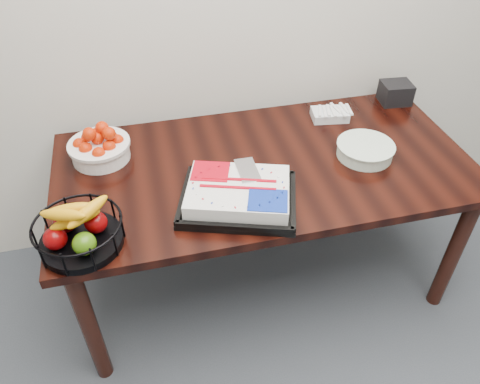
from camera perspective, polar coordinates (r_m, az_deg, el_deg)
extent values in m
cube|color=black|center=(2.05, 2.95, 3.12)|extent=(1.80, 0.90, 0.04)
cylinder|color=black|center=(2.03, -17.92, -15.20)|extent=(0.07, 0.07, 0.71)
cylinder|color=black|center=(2.54, -17.89, -1.50)|extent=(0.07, 0.07, 0.71)
cylinder|color=black|center=(2.39, 24.59, -6.74)|extent=(0.07, 0.07, 0.71)
cylinder|color=black|center=(2.83, 16.73, 3.76)|extent=(0.07, 0.07, 0.71)
cube|color=black|center=(1.83, -0.22, -1.08)|extent=(0.53, 0.47, 0.02)
cube|color=white|center=(1.80, -0.23, -0.05)|extent=(0.46, 0.40, 0.07)
cube|color=#B40314|center=(1.82, -4.36, 1.79)|extent=(0.18, 0.16, 0.00)
cube|color=#0D2894|center=(1.74, 4.07, -0.17)|extent=(0.18, 0.16, 0.00)
cube|color=silver|center=(1.85, -0.06, 2.83)|extent=(0.08, 0.16, 0.00)
cylinder|color=white|center=(2.13, -16.65, 4.85)|extent=(0.25, 0.25, 0.08)
cylinder|color=white|center=(2.11, -16.83, 5.61)|extent=(0.27, 0.27, 0.01)
cylinder|color=black|center=(1.76, -18.69, -5.72)|extent=(0.29, 0.29, 0.03)
torus|color=black|center=(1.70, -19.30, -3.67)|extent=(0.31, 0.31, 0.01)
cylinder|color=white|center=(2.13, 14.98, 4.89)|extent=(0.24, 0.24, 0.05)
cylinder|color=white|center=(2.12, 15.12, 5.56)|extent=(0.25, 0.25, 0.01)
cube|color=silver|center=(2.37, 10.87, 9.25)|extent=(0.19, 0.14, 0.04)
cube|color=black|center=(2.58, 18.43, 11.41)|extent=(0.16, 0.14, 0.11)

